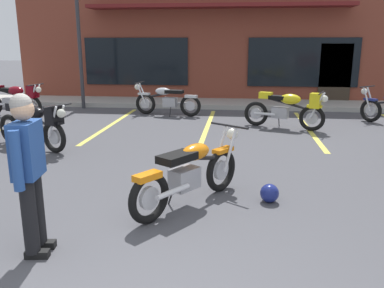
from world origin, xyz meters
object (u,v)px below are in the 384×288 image
at_px(motorcycle_orange_scrambler, 288,108).
at_px(helmet_on_pavement, 269,193).
at_px(motorcycle_foreground_classic, 190,172).
at_px(person_near_building, 28,166).
at_px(parking_lot_lamp_post, 75,3).
at_px(motorcycle_silver_naked, 167,100).
at_px(motorcycle_blue_standard, 34,124).
at_px(motorcycle_red_sportbike, 15,98).

bearing_deg(motorcycle_orange_scrambler, helmet_on_pavement, -98.96).
height_order(motorcycle_foreground_classic, person_near_building, person_near_building).
height_order(helmet_on_pavement, parking_lot_lamp_post, parking_lot_lamp_post).
height_order(motorcycle_silver_naked, parking_lot_lamp_post, parking_lot_lamp_post).
distance_m(motorcycle_foreground_classic, motorcycle_blue_standard, 4.38).
xyz_separation_m(motorcycle_red_sportbike, motorcycle_blue_standard, (2.41, -3.51, 0.00)).
bearing_deg(motorcycle_foreground_classic, parking_lot_lamp_post, 120.58).
height_order(motorcycle_silver_naked, motorcycle_orange_scrambler, same).
height_order(motorcycle_red_sportbike, motorcycle_orange_scrambler, same).
bearing_deg(motorcycle_red_sportbike, motorcycle_orange_scrambler, -6.49).
bearing_deg(motorcycle_blue_standard, motorcycle_foreground_classic, -36.11).
xyz_separation_m(motorcycle_blue_standard, person_near_building, (2.10, -4.04, 0.42)).
xyz_separation_m(motorcycle_silver_naked, helmet_on_pavement, (2.60, -6.54, -0.33)).
xyz_separation_m(motorcycle_red_sportbike, parking_lot_lamp_post, (1.42, 1.56, 2.81)).
xyz_separation_m(motorcycle_silver_naked, parking_lot_lamp_post, (-3.00, 0.89, 2.88)).
relative_size(motorcycle_silver_naked, motorcycle_orange_scrambler, 1.04).
xyz_separation_m(motorcycle_foreground_classic, person_near_building, (-1.44, -1.46, 0.49)).
relative_size(motorcycle_foreground_classic, helmet_on_pavement, 7.04).
distance_m(motorcycle_red_sportbike, helmet_on_pavement, 9.16).
xyz_separation_m(motorcycle_orange_scrambler, parking_lot_lamp_post, (-6.39, 2.45, 2.81)).
distance_m(motorcycle_foreground_classic, motorcycle_silver_naked, 6.93).
bearing_deg(motorcycle_silver_naked, motorcycle_foreground_classic, -77.33).
distance_m(motorcycle_silver_naked, parking_lot_lamp_post, 4.25).
bearing_deg(parking_lot_lamp_post, person_near_building, -71.30).
height_order(motorcycle_blue_standard, person_near_building, person_near_building).
distance_m(motorcycle_foreground_classic, helmet_on_pavement, 1.15).
distance_m(helmet_on_pavement, parking_lot_lamp_post, 9.85).
height_order(motorcycle_foreground_classic, parking_lot_lamp_post, parking_lot_lamp_post).
xyz_separation_m(motorcycle_foreground_classic, motorcycle_silver_naked, (-1.52, 6.76, 0.00)).
relative_size(motorcycle_red_sportbike, motorcycle_blue_standard, 1.07).
bearing_deg(motorcycle_foreground_classic, motorcycle_blue_standard, 143.89).
distance_m(motorcycle_red_sportbike, motorcycle_blue_standard, 4.26).
bearing_deg(motorcycle_silver_naked, helmet_on_pavement, -68.36).
xyz_separation_m(motorcycle_red_sportbike, motorcycle_orange_scrambler, (7.81, -0.89, 0.00)).
relative_size(motorcycle_silver_naked, person_near_building, 1.25).
bearing_deg(motorcycle_orange_scrambler, motorcycle_blue_standard, -154.10).
distance_m(motorcycle_blue_standard, motorcycle_orange_scrambler, 6.00).
height_order(motorcycle_blue_standard, motorcycle_orange_scrambler, same).
bearing_deg(motorcycle_silver_naked, person_near_building, -89.43).
bearing_deg(motorcycle_orange_scrambler, parking_lot_lamp_post, 159.00).
relative_size(motorcycle_red_sportbike, person_near_building, 1.25).
relative_size(motorcycle_red_sportbike, parking_lot_lamp_post, 0.40).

